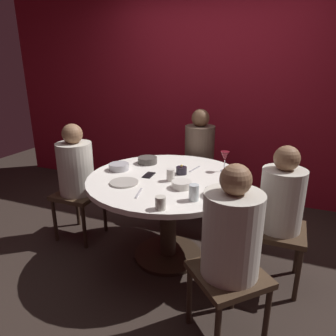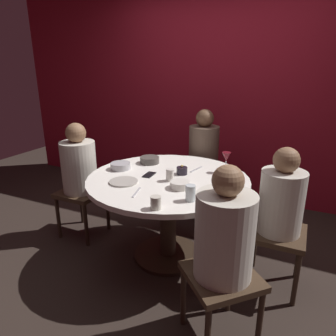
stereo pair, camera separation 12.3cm
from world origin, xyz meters
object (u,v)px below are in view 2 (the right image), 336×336
cup_by_right_diner (190,193)px  dining_table (168,194)px  bowl_small_white (150,160)px  candle_holder (182,171)px  cup_near_candle (156,203)px  cup_by_left_diner (170,175)px  seated_diner_right (281,204)px  bowl_salad_center (180,185)px  seated_diner_left (79,168)px  seated_diner_front_right (224,238)px  wine_glass (226,158)px  bowl_sauce_side (216,194)px  seated_diner_back (204,152)px  dinner_plate (124,182)px  bowl_serving_large (120,166)px  cell_phone (149,175)px

cup_by_right_diner → dining_table: bearing=133.1°
bowl_small_white → cup_by_right_diner: 0.91m
candle_holder → cup_near_candle: cup_near_candle is taller
cup_by_left_diner → cup_by_right_diner: bearing=-45.5°
seated_diner_right → bowl_salad_center: seated_diner_right is taller
seated_diner_left → seated_diner_front_right: size_ratio=0.99×
cup_near_candle → candle_holder: bearing=98.4°
bowl_salad_center → wine_glass: bearing=67.0°
cup_by_left_diner → candle_holder: bearing=82.2°
bowl_sauce_side → seated_diner_back: bearing=112.7°
seated_diner_right → bowl_sauce_side: size_ratio=5.46×
seated_diner_front_right → cup_by_right_diner: 0.45m
dinner_plate → bowl_sauce_side: (0.74, 0.04, 0.02)m
seated_diner_right → seated_diner_front_right: bearing=69.7°
dining_table → dinner_plate: dinner_plate is taller
seated_diner_back → bowl_salad_center: (0.18, -1.10, 0.04)m
seated_diner_back → bowl_serving_large: (-0.47, -0.90, 0.05)m
seated_diner_front_right → cup_by_right_diner: bearing=2.1°
seated_diner_front_right → candle_holder: size_ratio=12.38×
seated_diner_front_right → cup_by_right_diner: seated_diner_front_right is taller
seated_diner_back → wine_glass: seated_diner_back is taller
bowl_small_white → cup_by_left_diner: (0.37, -0.35, 0.02)m
cell_phone → bowl_small_white: size_ratio=0.78×
seated_diner_back → seated_diner_right: 1.28m
candle_holder → seated_diner_right: bearing=-8.2°
bowl_serving_large → cup_near_candle: cup_near_candle is taller
dining_table → dinner_plate: size_ratio=5.95×
cell_phone → cup_near_candle: 0.64m
seated_diner_left → cup_near_candle: bearing=-27.0°
bowl_serving_large → bowl_salad_center: size_ratio=1.18×
seated_diner_left → bowl_serving_large: seated_diner_left is taller
seated_diner_right → wine_glass: 0.63m
seated_diner_right → dinner_plate: seated_diner_right is taller
candle_holder → bowl_salad_center: 0.31m
dining_table → bowl_salad_center: bearing=-44.5°
bowl_sauce_side → cup_near_candle: 0.46m
dining_table → bowl_sauce_side: (0.48, -0.22, 0.18)m
bowl_salad_center → cup_by_right_diner: cup_by_right_diner is taller
seated_diner_back → cup_near_candle: size_ratio=13.87×
seated_diner_left → cup_by_right_diner: 1.32m
dinner_plate → bowl_salad_center: (0.45, 0.08, 0.02)m
seated_diner_left → seated_diner_back: (0.93, 0.92, 0.03)m
seated_diner_right → cell_phone: 1.06m
dining_table → cell_phone: 0.23m
cup_near_candle → wine_glass: bearing=76.2°
seated_diner_back → seated_diner_left: bearing=-45.5°
dinner_plate → bowl_small_white: 0.54m
seated_diner_front_right → candle_holder: bearing=-8.2°
candle_holder → dinner_plate: bearing=-132.4°
bowl_small_white → cup_by_right_diner: (0.65, -0.63, 0.03)m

